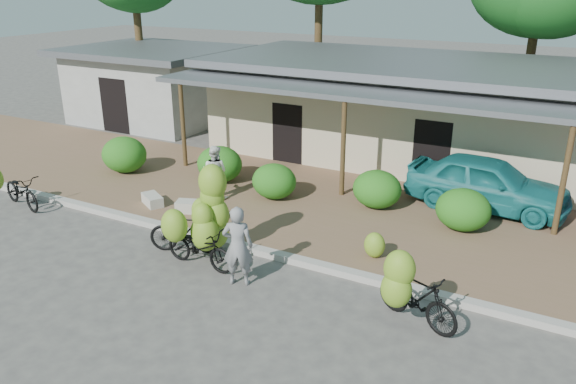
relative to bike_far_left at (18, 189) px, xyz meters
name	(u,v)px	position (x,y,z in m)	size (l,w,h in m)	color
ground	(220,298)	(7.52, -1.26, -0.54)	(100.00, 100.00, 0.00)	#4A4744
sidewalk	(325,209)	(7.52, 3.74, -0.48)	(60.00, 6.00, 0.12)	brown
curb	(270,254)	(7.52, 0.74, -0.47)	(60.00, 0.25, 0.15)	#A8A399
shop_main	(398,107)	(7.52, 9.67, 1.18)	(13.00, 8.50, 3.35)	#BEB690
shop_grey	(154,83)	(-3.48, 9.73, 1.08)	(7.00, 6.00, 3.15)	#ABACA6
hedge_0	(124,155)	(0.63, 3.43, 0.15)	(1.46, 1.31, 1.14)	#166317
hedge_1	(220,164)	(3.81, 4.12, 0.13)	(1.40, 1.26, 1.09)	#166317
hedge_2	(274,181)	(5.95, 3.70, 0.07)	(1.27, 1.14, 0.99)	#166317
hedge_3	(377,189)	(8.72, 4.42, 0.09)	(1.32, 1.19, 1.03)	#166317
hedge_4	(463,210)	(11.06, 4.06, 0.10)	(1.33, 1.20, 1.04)	#166317
bike_far_left	(18,189)	(0.00, 0.00, 0.00)	(1.89, 1.37, 1.33)	black
bike_left	(183,231)	(5.74, -0.12, 0.07)	(1.74, 1.38, 1.34)	black
bike_center	(207,227)	(6.40, -0.09, 0.30)	(1.79, 1.22, 2.21)	black
bike_right	(412,293)	(11.12, -0.42, 0.16)	(1.80, 1.38, 1.68)	black
loose_banana_a	(202,211)	(5.24, 1.28, -0.07)	(0.56, 0.48, 0.70)	#95AB2A
loose_banana_b	(202,213)	(5.23, 1.30, -0.13)	(0.47, 0.40, 0.59)	#95AB2A
loose_banana_c	(375,245)	(9.68, 1.63, -0.12)	(0.47, 0.40, 0.59)	#95AB2A
sack_near	(192,207)	(4.54, 1.78, -0.27)	(0.85, 0.40, 0.30)	beige
sack_far	(152,200)	(3.26, 1.67, -0.28)	(0.75, 0.38, 0.28)	beige
vendor	(238,246)	(7.54, -0.60, 0.32)	(0.63, 0.41, 1.72)	gray
bystander	(215,172)	(4.49, 2.93, 0.34)	(0.74, 0.58, 1.52)	white
teal_van	(487,183)	(11.31, 5.74, 0.30)	(1.69, 4.21, 1.43)	#1C7C7E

